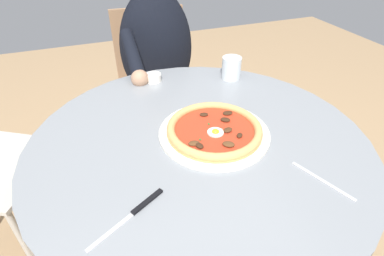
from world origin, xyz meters
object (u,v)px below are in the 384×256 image
(pizza_on_plate, at_px, (214,129))
(diner_person, at_px, (159,86))
(cafe_chair_diner, at_px, (154,75))
(steak_knife, at_px, (138,209))
(water_glass, at_px, (231,69))
(fork_utensil, at_px, (322,181))
(dining_table, at_px, (198,165))
(ramekin_capers, at_px, (154,77))

(pizza_on_plate, relative_size, diner_person, 0.28)
(cafe_chair_diner, bearing_deg, steak_knife, 163.99)
(water_glass, distance_m, steak_knife, 0.73)
(steak_knife, distance_m, fork_utensil, 0.46)
(pizza_on_plate, distance_m, diner_person, 0.74)
(dining_table, relative_size, steak_knife, 5.34)
(dining_table, height_order, steak_knife, steak_knife)
(cafe_chair_diner, bearing_deg, water_glass, -159.72)
(dining_table, relative_size, fork_utensil, 6.06)
(ramekin_capers, bearing_deg, water_glass, -105.70)
(ramekin_capers, bearing_deg, fork_utensil, -159.49)
(dining_table, bearing_deg, fork_utensil, -140.73)
(steak_knife, height_order, ramekin_capers, ramekin_capers)
(pizza_on_plate, distance_m, cafe_chair_diner, 0.88)
(water_glass, bearing_deg, dining_table, 140.52)
(pizza_on_plate, bearing_deg, water_glass, -34.13)
(dining_table, xyz_separation_m, steak_knife, (-0.20, 0.23, 0.11))
(dining_table, xyz_separation_m, fork_utensil, (-0.28, -0.23, 0.11))
(steak_knife, height_order, fork_utensil, steak_knife)
(pizza_on_plate, relative_size, cafe_chair_diner, 0.39)
(water_glass, bearing_deg, pizza_on_plate, 145.87)
(water_glass, bearing_deg, diner_person, 28.71)
(fork_utensil, distance_m, cafe_chair_diner, 1.16)
(pizza_on_plate, height_order, ramekin_capers, pizza_on_plate)
(dining_table, distance_m, water_glass, 0.45)
(pizza_on_plate, height_order, steak_knife, pizza_on_plate)
(pizza_on_plate, bearing_deg, steak_knife, 126.44)
(pizza_on_plate, relative_size, steak_knife, 1.76)
(pizza_on_plate, bearing_deg, cafe_chair_diner, -1.58)
(steak_knife, relative_size, cafe_chair_diner, 0.22)
(steak_knife, bearing_deg, ramekin_capers, -17.97)
(water_glass, bearing_deg, cafe_chair_diner, 20.28)
(steak_knife, bearing_deg, diner_person, -17.61)
(diner_person, height_order, cafe_chair_diner, diner_person)
(dining_table, height_order, cafe_chair_diner, cafe_chair_diner)
(pizza_on_plate, xyz_separation_m, fork_utensil, (-0.28, -0.18, -0.01))
(diner_person, relative_size, cafe_chair_diner, 1.38)
(dining_table, height_order, ramekin_capers, ramekin_capers)
(water_glass, relative_size, ramekin_capers, 1.47)
(steak_knife, relative_size, ramekin_capers, 3.17)
(water_glass, relative_size, fork_utensil, 0.53)
(dining_table, bearing_deg, steak_knife, 131.46)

